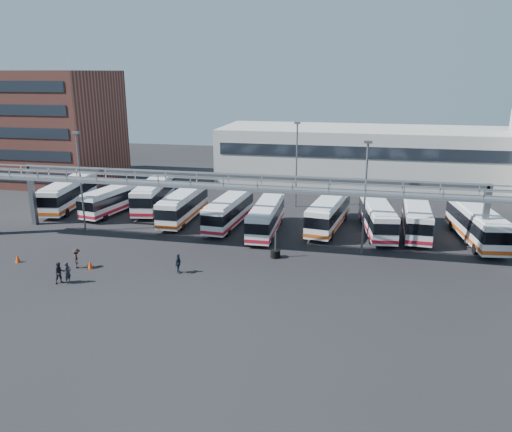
% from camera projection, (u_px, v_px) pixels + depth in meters
% --- Properties ---
extents(ground, '(140.00, 140.00, 0.00)m').
position_uv_depth(ground, '(211.00, 272.00, 40.87)').
color(ground, black).
rests_on(ground, ground).
extents(gantry, '(51.40, 5.15, 7.10)m').
position_uv_depth(gantry, '(229.00, 191.00, 44.85)').
color(gantry, gray).
rests_on(gantry, ground).
extents(apartment_building, '(18.00, 15.00, 16.00)m').
position_uv_depth(apartment_building, '(48.00, 127.00, 73.61)').
color(apartment_building, brown).
rests_on(apartment_building, ground).
extents(warehouse, '(42.00, 14.00, 8.00)m').
position_uv_depth(warehouse, '(365.00, 156.00, 73.05)').
color(warehouse, '#9E9E99').
rests_on(warehouse, ground).
extents(light_pole_left, '(0.70, 0.35, 10.21)m').
position_uv_depth(light_pole_left, '(80.00, 176.00, 49.98)').
color(light_pole_left, '#4C4F54').
rests_on(light_pole_left, ground).
extents(light_pole_mid, '(0.70, 0.35, 10.21)m').
position_uv_depth(light_pole_mid, '(365.00, 192.00, 43.45)').
color(light_pole_mid, '#4C4F54').
rests_on(light_pole_mid, ground).
extents(light_pole_back, '(0.70, 0.35, 10.21)m').
position_uv_depth(light_pole_back, '(297.00, 160.00, 59.14)').
color(light_pole_back, '#4C4F54').
rests_on(light_pole_back, ground).
extents(bus_0, '(4.20, 11.50, 3.41)m').
position_uv_depth(bus_0, '(69.00, 193.00, 59.44)').
color(bus_0, silver).
rests_on(bus_0, ground).
extents(bus_1, '(3.98, 10.29, 3.05)m').
position_uv_depth(bus_1, '(114.00, 198.00, 57.83)').
color(bus_1, silver).
rests_on(bus_1, ground).
extents(bus_2, '(4.15, 11.36, 3.37)m').
position_uv_depth(bus_2, '(154.00, 194.00, 59.20)').
color(bus_2, silver).
rests_on(bus_2, ground).
extents(bus_3, '(2.47, 10.47, 3.18)m').
position_uv_depth(bus_3, '(183.00, 205.00, 54.71)').
color(bus_3, silver).
rests_on(bus_3, ground).
extents(bus_4, '(3.10, 10.41, 3.12)m').
position_uv_depth(bus_4, '(229.00, 210.00, 52.74)').
color(bus_4, silver).
rests_on(bus_4, ground).
extents(bus_5, '(2.54, 10.18, 3.08)m').
position_uv_depth(bus_5, '(266.00, 217.00, 50.38)').
color(bus_5, silver).
rests_on(bus_5, ground).
extents(bus_6, '(4.07, 11.02, 3.27)m').
position_uv_depth(bus_6, '(328.00, 212.00, 51.74)').
color(bus_6, silver).
rests_on(bus_6, ground).
extents(bus_7, '(3.80, 10.69, 3.18)m').
position_uv_depth(bus_7, '(377.00, 216.00, 50.38)').
color(bus_7, silver).
rests_on(bus_7, ground).
extents(bus_8, '(2.86, 10.67, 3.22)m').
position_uv_depth(bus_8, '(416.00, 217.00, 50.13)').
color(bus_8, silver).
rests_on(bus_8, ground).
extents(bus_9, '(4.01, 11.32, 3.36)m').
position_uv_depth(bus_9, '(476.00, 223.00, 47.74)').
color(bus_9, silver).
rests_on(bus_9, ground).
extents(pedestrian_a, '(0.49, 0.68, 1.72)m').
position_uv_depth(pedestrian_a, '(68.00, 273.00, 38.61)').
color(pedestrian_a, black).
rests_on(pedestrian_a, ground).
extents(pedestrian_b, '(1.03, 1.06, 1.71)m').
position_uv_depth(pedestrian_b, '(60.00, 273.00, 38.60)').
color(pedestrian_b, black).
rests_on(pedestrian_b, ground).
extents(pedestrian_c, '(1.13, 1.27, 1.71)m').
position_uv_depth(pedestrian_c, '(77.00, 258.00, 41.60)').
color(pedestrian_c, black).
rests_on(pedestrian_c, ground).
extents(pedestrian_d, '(0.44, 0.98, 1.65)m').
position_uv_depth(pedestrian_d, '(178.00, 263.00, 40.57)').
color(pedestrian_d, '#1B2732').
rests_on(pedestrian_d, ground).
extents(cone_left, '(0.51, 0.51, 0.70)m').
position_uv_depth(cone_left, '(18.00, 258.00, 42.96)').
color(cone_left, red).
rests_on(cone_left, ground).
extents(cone_right, '(0.47, 0.47, 0.70)m').
position_uv_depth(cone_right, '(90.00, 265.00, 41.59)').
color(cone_right, red).
rests_on(cone_right, ground).
extents(tire_stack, '(0.87, 0.87, 2.49)m').
position_uv_depth(tire_stack, '(275.00, 253.00, 44.07)').
color(tire_stack, black).
rests_on(tire_stack, ground).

